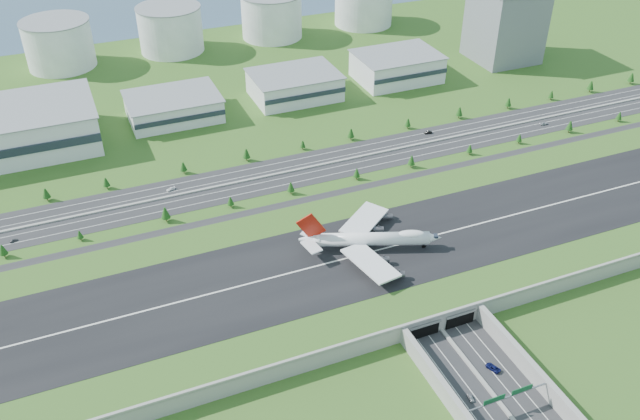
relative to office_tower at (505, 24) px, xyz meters
name	(u,v)px	position (x,y,z in m)	size (l,w,h in m)	color
ground	(387,261)	(-200.00, -195.00, -27.50)	(1200.00, 1200.00, 0.00)	#2B4F18
airfield_deck	(387,255)	(-200.00, -195.09, -23.38)	(520.00, 100.00, 9.20)	gray
underpass_road	(513,413)	(-200.00, -294.42, -24.07)	(38.80, 120.40, 8.00)	#28282B
sign_gantry_near	(508,398)	(-200.00, -290.04, -20.55)	(38.70, 0.70, 9.80)	gray
north_expressway	(312,167)	(-200.00, -100.00, -27.44)	(560.00, 36.00, 0.12)	#28282B
tree_row	(334,154)	(-185.53, -97.74, -22.79)	(502.01, 48.71, 8.49)	#3D2819
hangar_mid_a	(174,107)	(-260.00, -5.00, -20.00)	(58.00, 42.00, 15.00)	silver
hangar_mid_b	(295,85)	(-175.00, -5.00, -19.00)	(58.00, 42.00, 17.00)	silver
hangar_mid_c	(397,67)	(-95.00, -5.00, -18.00)	(58.00, 42.00, 19.00)	silver
office_tower	(505,24)	(0.00, 0.00, 0.00)	(46.00, 46.00, 55.00)	slate
fuel_tank_a	(59,44)	(-320.00, 115.00, -10.00)	(50.00, 50.00, 35.00)	silver
fuel_tank_b	(171,29)	(-235.00, 115.00, -10.00)	(50.00, 50.00, 35.00)	silver
fuel_tank_c	(272,16)	(-150.00, 115.00, -10.00)	(50.00, 50.00, 35.00)	silver
fuel_tank_d	(364,4)	(-65.00, 115.00, -10.00)	(50.00, 50.00, 35.00)	silver
boeing_747	(370,239)	(-208.15, -192.46, -13.57)	(64.46, 59.81, 20.90)	white
car_0	(471,398)	(-208.77, -280.80, -26.70)	(1.61, 4.00, 1.36)	#B0B1B5
car_2	(493,368)	(-192.58, -271.54, -26.52)	(2.85, 6.19, 1.72)	#0D1245
car_4	(13,240)	(-363.59, -110.46, -26.72)	(1.56, 3.89, 1.32)	#5D5D62
car_5	(428,132)	(-116.60, -89.30, -26.56)	(1.73, 4.97, 1.64)	black
car_6	(544,123)	(-40.84, -107.07, -26.62)	(2.52, 5.47, 1.52)	silver
car_7	(171,189)	(-281.64, -93.36, -26.66)	(2.03, 4.99, 1.45)	white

